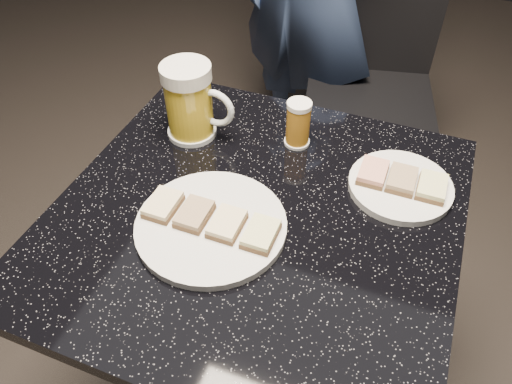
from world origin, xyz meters
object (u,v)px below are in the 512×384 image
at_px(table, 256,290).
at_px(beer_mug, 190,101).
at_px(beer_tumbler, 298,124).
at_px(chair, 371,78).
at_px(plate_large, 211,225).
at_px(plate_small, 400,186).

height_order(table, beer_mug, beer_mug).
height_order(beer_tumbler, chair, chair).
xyz_separation_m(table, beer_mug, (-0.20, 0.16, 0.32)).
bearing_deg(plate_large, beer_mug, 122.87).
height_order(plate_small, beer_mug, beer_mug).
height_order(table, chair, chair).
distance_m(table, beer_mug, 0.41).
height_order(plate_large, beer_tumbler, beer_tumbler).
height_order(plate_small, table, plate_small).
bearing_deg(plate_small, beer_mug, 178.64).
relative_size(beer_mug, beer_tumbler, 1.61).
bearing_deg(beer_tumbler, table, -91.84).
bearing_deg(chair, plate_large, -96.08).
relative_size(plate_large, chair, 0.30).
relative_size(plate_large, plate_small, 1.36).
xyz_separation_m(plate_large, beer_mug, (-0.15, 0.23, 0.07)).
bearing_deg(plate_small, table, -146.08).
bearing_deg(plate_large, plate_small, 37.19).
bearing_deg(table, chair, 87.06).
relative_size(beer_tumbler, chair, 0.11).
distance_m(beer_mug, chair, 0.87).
height_order(plate_large, beer_mug, beer_mug).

